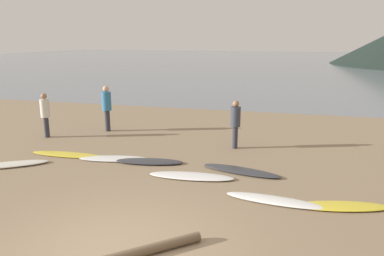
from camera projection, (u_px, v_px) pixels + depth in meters
The scene contains 14 objects.
ground_plane at pixel (223, 127), 15.55m from camera, with size 120.00×120.00×0.20m, color #8C7559.
ocean_water at pixel (278, 60), 65.55m from camera, with size 140.00×100.00×0.01m, color slate.
surfboard_0 at pixel (9, 165), 10.47m from camera, with size 2.12×0.53×0.09m, color silver.
surfboard_1 at pixel (68, 154), 11.44m from camera, with size 2.45×0.53×0.06m, color yellow.
surfboard_2 at pixel (114, 159), 11.04m from camera, with size 2.10×0.58×0.07m, color white.
surfboard_3 at pixel (149, 161), 10.74m from camera, with size 1.98×0.57×0.09m, color #333338.
surfboard_4 at pixel (191, 176), 9.59m from camera, with size 2.23×0.58×0.08m, color white.
surfboard_5 at pixel (241, 171), 9.97m from camera, with size 2.21×0.52×0.10m, color #333338.
surfboard_6 at pixel (275, 200), 8.13m from camera, with size 2.19×0.47×0.10m, color white.
surfboard_7 at pixel (341, 206), 7.87m from camera, with size 2.08×0.52×0.08m, color yellow.
person_1 at pixel (45, 112), 13.36m from camera, with size 0.33×0.33×1.62m.
person_2 at pixel (235, 120), 12.00m from camera, with size 0.32×0.32×1.59m.
person_3 at pixel (107, 105), 14.28m from camera, with size 0.36×0.36×1.77m.
driftwood_log at pixel (151, 249), 6.17m from camera, with size 0.17×0.17×1.82m, color brown.
Camera 1 is at (2.71, -4.94, 3.49)m, focal length 34.60 mm.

